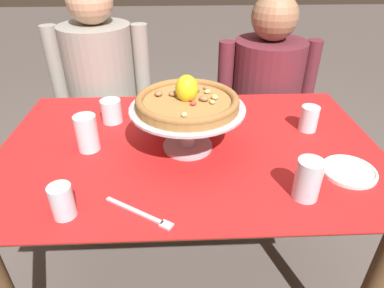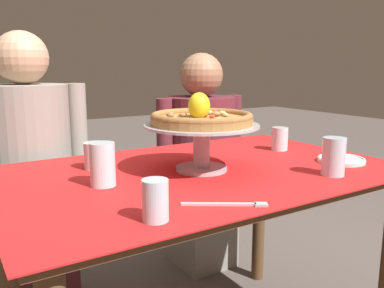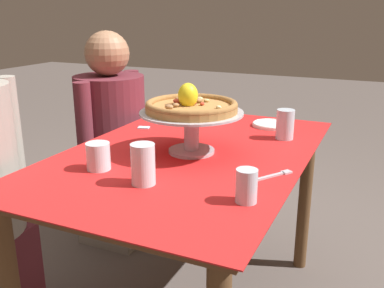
# 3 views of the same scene
# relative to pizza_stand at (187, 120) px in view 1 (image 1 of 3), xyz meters

# --- Properties ---
(ground_plane) EXTENTS (14.00, 14.00, 0.00)m
(ground_plane) POSITION_rel_pizza_stand_xyz_m (0.01, 0.01, -0.84)
(ground_plane) COLOR #5B514C
(dining_table) EXTENTS (1.31, 0.85, 0.73)m
(dining_table) POSITION_rel_pizza_stand_xyz_m (0.01, 0.01, -0.21)
(dining_table) COLOR brown
(dining_table) RESTS_ON ground
(pizza_stand) EXTENTS (0.37, 0.37, 0.15)m
(pizza_stand) POSITION_rel_pizza_stand_xyz_m (0.00, 0.00, 0.00)
(pizza_stand) COLOR #B7B7C1
(pizza_stand) RESTS_ON dining_table
(pizza) EXTENTS (0.33, 0.33, 0.10)m
(pizza) POSITION_rel_pizza_stand_xyz_m (0.00, 0.00, 0.07)
(pizza) COLOR #AD753D
(pizza) RESTS_ON pizza_stand
(water_glass_side_right) EXTENTS (0.07, 0.07, 0.09)m
(water_glass_side_right) POSITION_rel_pizza_stand_xyz_m (0.45, 0.10, -0.07)
(water_glass_side_right) COLOR silver
(water_glass_side_right) RESTS_ON dining_table
(water_glass_front_right) EXTENTS (0.07, 0.07, 0.12)m
(water_glass_front_right) POSITION_rel_pizza_stand_xyz_m (0.32, -0.27, -0.06)
(water_glass_front_right) COLOR silver
(water_glass_front_right) RESTS_ON dining_table
(water_glass_side_left) EXTENTS (0.07, 0.07, 0.13)m
(water_glass_side_left) POSITION_rel_pizza_stand_xyz_m (-0.34, 0.00, -0.05)
(water_glass_side_left) COLOR silver
(water_glass_side_left) RESTS_ON dining_table
(water_glass_front_left) EXTENTS (0.06, 0.06, 0.09)m
(water_glass_front_left) POSITION_rel_pizza_stand_xyz_m (-0.33, -0.32, -0.07)
(water_glass_front_left) COLOR silver
(water_glass_front_left) RESTS_ON dining_table
(water_glass_back_left) EXTENTS (0.08, 0.08, 0.09)m
(water_glass_back_left) POSITION_rel_pizza_stand_xyz_m (-0.29, 0.20, -0.07)
(water_glass_back_left) COLOR silver
(water_glass_back_left) RESTS_ON dining_table
(side_plate) EXTENTS (0.17, 0.17, 0.02)m
(side_plate) POSITION_rel_pizza_stand_xyz_m (0.49, -0.17, -0.10)
(side_plate) COLOR white
(side_plate) RESTS_ON dining_table
(dinner_fork) EXTENTS (0.19, 0.13, 0.01)m
(dinner_fork) POSITION_rel_pizza_stand_xyz_m (-0.13, -0.32, -0.11)
(dinner_fork) COLOR #B7B7C1
(dinner_fork) RESTS_ON dining_table
(sugar_packet) EXTENTS (0.05, 0.06, 0.00)m
(sugar_packet) POSITION_rel_pizza_stand_xyz_m (0.22, 0.33, -0.11)
(sugar_packet) COLOR silver
(sugar_packet) RESTS_ON dining_table
(diner_left) EXTENTS (0.50, 0.35, 1.21)m
(diner_left) POSITION_rel_pizza_stand_xyz_m (-0.42, 0.67, -0.25)
(diner_left) COLOR maroon
(diner_left) RESTS_ON ground
(diner_right) EXTENTS (0.52, 0.36, 1.13)m
(diner_right) POSITION_rel_pizza_stand_xyz_m (0.43, 0.66, -0.28)
(diner_right) COLOR gray
(diner_right) RESTS_ON ground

